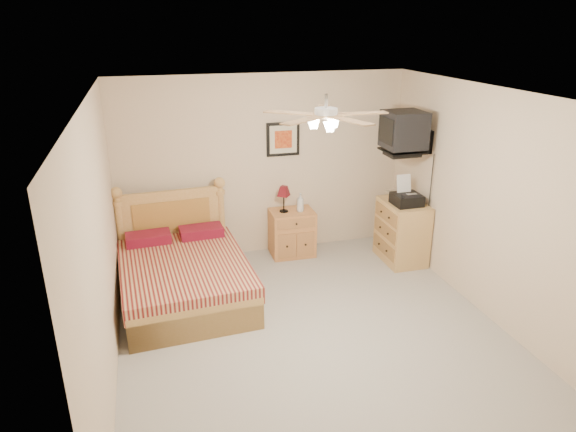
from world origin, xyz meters
name	(u,v)px	position (x,y,z in m)	size (l,w,h in m)	color
floor	(314,334)	(0.00, 0.00, 0.00)	(4.50, 4.50, 0.00)	#9A958B
ceiling	(319,96)	(0.00, 0.00, 2.50)	(4.00, 4.50, 0.04)	white
wall_back	(264,167)	(0.00, 2.25, 1.25)	(4.00, 0.04, 2.50)	beige
wall_front	(439,364)	(0.00, -2.25, 1.25)	(4.00, 0.04, 2.50)	beige
wall_left	(101,248)	(-2.00, 0.00, 1.25)	(0.04, 4.50, 2.50)	beige
wall_right	(492,207)	(2.00, 0.00, 1.25)	(0.04, 4.50, 2.50)	beige
bed	(183,253)	(-1.24, 1.12, 0.60)	(1.41, 1.85, 1.20)	#B6893F
nightstand	(292,233)	(0.34, 2.00, 0.33)	(0.60, 0.45, 0.65)	#B5723E
table_lamp	(284,199)	(0.22, 2.02, 0.84)	(0.20, 0.20, 0.37)	maroon
lotion_bottle	(300,202)	(0.44, 1.97, 0.78)	(0.10, 0.10, 0.26)	silver
framed_picture	(283,139)	(0.27, 2.23, 1.62)	(0.46, 0.04, 0.46)	black
dresser	(402,232)	(1.73, 1.41, 0.43)	(0.50, 0.72, 0.85)	tan
fax_machine	(407,191)	(1.71, 1.32, 1.04)	(0.36, 0.38, 0.38)	black
magazine_lower	(393,196)	(1.69, 1.65, 0.86)	(0.19, 0.25, 0.02)	beige
magazine_upper	(392,194)	(1.68, 1.67, 0.89)	(0.22, 0.30, 0.02)	gray
wall_tv	(414,132)	(1.75, 1.34, 1.81)	(0.56, 0.46, 0.58)	black
ceiling_fan	(326,115)	(0.00, -0.20, 2.36)	(1.14, 1.14, 0.28)	white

